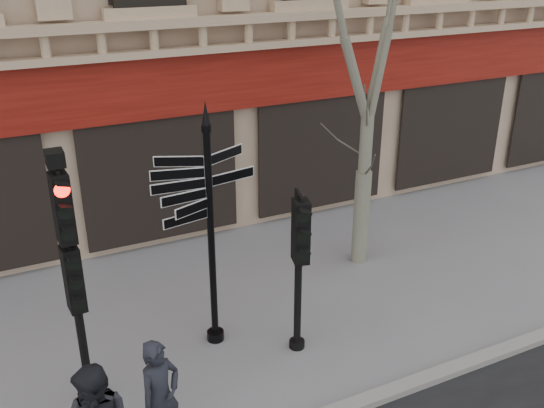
{
  "coord_description": "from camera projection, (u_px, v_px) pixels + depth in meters",
  "views": [
    {
      "loc": [
        -3.21,
        -7.11,
        6.3
      ],
      "look_at": [
        0.56,
        0.6,
        2.57
      ],
      "focal_mm": 40.0,
      "sensor_mm": 36.0,
      "label": 1
    }
  ],
  "objects": [
    {
      "name": "traffic_signal_main",
      "position": [
        69.0,
        252.0,
        8.14
      ],
      "size": [
        0.45,
        0.33,
        3.89
      ],
      "rotation": [
        0.0,
        0.0,
        0.07
      ],
      "color": "black",
      "rests_on": "ground"
    },
    {
      "name": "traffic_signal_secondary",
      "position": [
        299.0,
        248.0,
        9.48
      ],
      "size": [
        0.52,
        0.43,
        2.71
      ],
      "rotation": [
        0.0,
        0.0,
        -0.27
      ],
      "color": "black",
      "rests_on": "ground"
    },
    {
      "name": "pedestrian_a",
      "position": [
        161.0,
        397.0,
        7.87
      ],
      "size": [
        0.73,
        0.64,
        1.7
      ],
      "primitive_type": "imported",
      "rotation": [
        0.0,
        0.0,
        0.45
      ],
      "color": "black",
      "rests_on": "ground"
    },
    {
      "name": "fingerpost",
      "position": [
        209.0,
        188.0,
        9.31
      ],
      "size": [
        1.77,
        1.77,
        4.19
      ],
      "rotation": [
        0.0,
        0.0,
        0.01
      ],
      "color": "black",
      "rests_on": "ground"
    },
    {
      "name": "ground",
      "position": [
        257.0,
        371.0,
        9.66
      ],
      "size": [
        80.0,
        80.0,
        0.0
      ],
      "primitive_type": "plane",
      "color": "slate",
      "rests_on": "ground"
    }
  ]
}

